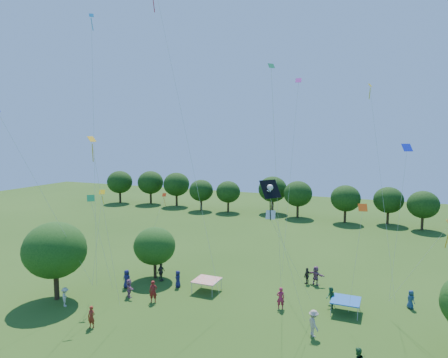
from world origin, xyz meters
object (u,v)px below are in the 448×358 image
at_px(pirate_kite, 271,191).
at_px(near_tree_north, 155,246).
at_px(red_high_kite, 165,33).
at_px(tent_blue, 346,300).
at_px(near_tree_west, 55,250).
at_px(tent_red_stripe, 207,280).

bearing_deg(pirate_kite, near_tree_north, 146.19).
bearing_deg(red_high_kite, tent_blue, 15.91).
distance_m(near_tree_west, near_tree_north, 9.24).
xyz_separation_m(near_tree_west, near_tree_north, (5.01, 7.68, -1.10)).
relative_size(pirate_kite, red_high_kite, 0.39).
height_order(near_tree_north, tent_blue, near_tree_north).
relative_size(near_tree_west, pirate_kite, 0.67).
bearing_deg(tent_blue, pirate_kite, -111.94).
bearing_deg(pirate_kite, tent_blue, 68.06).
bearing_deg(near_tree_north, pirate_kite, -33.81).
xyz_separation_m(near_tree_north, tent_red_stripe, (6.17, -1.07, -2.22)).
relative_size(tent_blue, pirate_kite, 0.22).
xyz_separation_m(pirate_kite, red_high_kite, (-10.25, 5.10, 11.23)).
bearing_deg(red_high_kite, tent_red_stripe, 63.39).
height_order(near_tree_west, near_tree_north, near_tree_west).
xyz_separation_m(near_tree_west, tent_red_stripe, (11.18, 6.61, -3.32)).
distance_m(tent_blue, red_high_kite, 25.48).
bearing_deg(tent_red_stripe, near_tree_north, 170.17).
relative_size(near_tree_north, pirate_kite, 0.50).
relative_size(tent_red_stripe, pirate_kite, 0.22).
distance_m(near_tree_west, pirate_kite, 20.76).
bearing_deg(tent_red_stripe, red_high_kite, -116.61).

